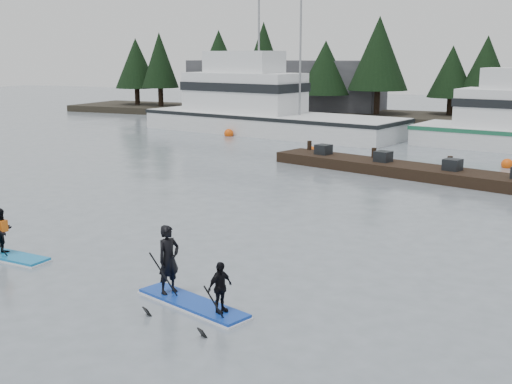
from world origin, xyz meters
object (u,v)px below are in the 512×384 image
at_px(floating_dock, 421,172).
at_px(paddleboard_solo, 3,239).
at_px(fishing_boat_large, 263,121).
at_px(paddleboard_duo, 188,279).

relative_size(floating_dock, paddleboard_solo, 5.32).
distance_m(floating_dock, paddleboard_solo, 18.77).
relative_size(fishing_boat_large, floating_dock, 1.30).
bearing_deg(paddleboard_duo, paddleboard_solo, -169.05).
height_order(fishing_boat_large, paddleboard_solo, fishing_boat_large).
xyz_separation_m(fishing_boat_large, floating_dock, (13.56, -12.97, -0.58)).
relative_size(floating_dock, paddleboard_duo, 5.06).
height_order(floating_dock, paddleboard_duo, paddleboard_duo).
relative_size(fishing_boat_large, paddleboard_solo, 6.90).
height_order(paddleboard_solo, paddleboard_duo, paddleboard_duo).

